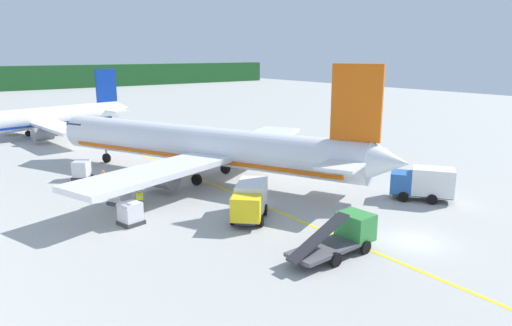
{
  "coord_description": "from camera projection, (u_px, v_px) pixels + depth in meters",
  "views": [
    {
      "loc": [
        -27.11,
        -17.8,
        12.79
      ],
      "look_at": [
        -1.97,
        15.93,
        2.85
      ],
      "focal_mm": 32.88,
      "sensor_mm": 36.0,
      "label": 1
    }
  ],
  "objects": [
    {
      "name": "ground",
      "position": [
        139.0,
        141.0,
        70.08
      ],
      "size": [
        240.0,
        320.0,
        0.2
      ],
      "primitive_type": "cube",
      "color": "#A8A8A3"
    },
    {
      "name": "crew_marshaller",
      "position": [
        104.0,
        177.0,
        45.4
      ],
      "size": [
        0.35,
        0.61,
        1.71
      ],
      "color": "#191E33",
      "rests_on": "ground"
    },
    {
      "name": "crew_loader_left",
      "position": [
        140.0,
        198.0,
        38.9
      ],
      "size": [
        0.45,
        0.53,
        1.7
      ],
      "color": "#191E33",
      "rests_on": "ground"
    },
    {
      "name": "distant_treeline",
      "position": [
        2.0,
        79.0,
        159.15
      ],
      "size": [
        216.0,
        6.0,
        8.3
      ],
      "primitive_type": "cube",
      "color": "#1E5123",
      "rests_on": "ground"
    },
    {
      "name": "service_truck_baggage",
      "position": [
        423.0,
        183.0,
        41.34
      ],
      "size": [
        4.86,
        5.61,
        2.95
      ],
      "color": "#2659A5",
      "rests_on": "ground"
    },
    {
      "name": "service_truck_catering",
      "position": [
        344.0,
        235.0,
        30.56
      ],
      "size": [
        7.01,
        2.71,
        2.72
      ],
      "color": "#338C3F",
      "rests_on": "ground"
    },
    {
      "name": "apron_guide_line",
      "position": [
        223.0,
        188.0,
        45.18
      ],
      "size": [
        0.3,
        60.0,
        0.01
      ],
      "primitive_type": "cube",
      "color": "yellow",
      "rests_on": "ground"
    },
    {
      "name": "service_truck_fuel",
      "position": [
        250.0,
        200.0,
        36.81
      ],
      "size": [
        5.54,
        5.62,
        2.72
      ],
      "color": "yellow",
      "rests_on": "ground"
    },
    {
      "name": "cargo_container_near",
      "position": [
        130.0,
        213.0,
        35.58
      ],
      "size": [
        1.94,
        1.94,
        1.85
      ],
      "color": "#333338",
      "rests_on": "ground"
    },
    {
      "name": "airliner_foreground",
      "position": [
        204.0,
        146.0,
        48.26
      ],
      "size": [
        33.2,
        39.43,
        11.9
      ],
      "color": "silver",
      "rests_on": "ground"
    },
    {
      "name": "cargo_container_far",
      "position": [
        119.0,
        193.0,
        40.42
      ],
      "size": [
        2.16,
        2.16,
        1.98
      ],
      "color": "#333338",
      "rests_on": "ground"
    },
    {
      "name": "cargo_container_mid",
      "position": [
        82.0,
        170.0,
        48.44
      ],
      "size": [
        2.39,
        2.39,
        2.02
      ],
      "color": "#333338",
      "rests_on": "ground"
    },
    {
      "name": "airliner_mid_apron",
      "position": [
        28.0,
        120.0,
        70.54
      ],
      "size": [
        35.21,
        29.27,
        10.11
      ],
      "color": "white",
      "rests_on": "ground"
    }
  ]
}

